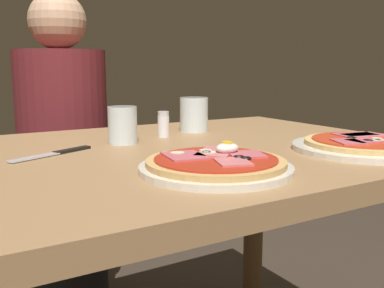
{
  "coord_description": "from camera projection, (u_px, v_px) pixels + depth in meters",
  "views": [
    {
      "loc": [
        -0.47,
        -0.85,
        0.92
      ],
      "look_at": [
        -0.03,
        -0.12,
        0.77
      ],
      "focal_mm": 41.41,
      "sensor_mm": 36.0,
      "label": 1
    }
  ],
  "objects": [
    {
      "name": "pizza_foreground",
      "position": [
        216.0,
        165.0,
        0.77
      ],
      "size": [
        0.27,
        0.27,
        0.05
      ],
      "color": "silver",
      "rests_on": "dining_table"
    },
    {
      "name": "diner_person",
      "position": [
        65.0,
        166.0,
        1.63
      ],
      "size": [
        0.32,
        0.32,
        1.18
      ],
      "rotation": [
        0.0,
        0.0,
        3.14
      ],
      "color": "black",
      "rests_on": "ground"
    },
    {
      "name": "salt_shaker",
      "position": [
        163.0,
        124.0,
        1.14
      ],
      "size": [
        0.03,
        0.03,
        0.07
      ],
      "color": "white",
      "rests_on": "dining_table"
    },
    {
      "name": "pizza_across_left",
      "position": [
        364.0,
        145.0,
        0.96
      ],
      "size": [
        0.31,
        0.31,
        0.03
      ],
      "color": "silver",
      "rests_on": "dining_table"
    },
    {
      "name": "dining_table",
      "position": [
        178.0,
        200.0,
        1.01
      ],
      "size": [
        1.14,
        0.83,
        0.74
      ],
      "color": "#9E754C",
      "rests_on": "ground"
    },
    {
      "name": "water_glass_near",
      "position": [
        194.0,
        117.0,
        1.24
      ],
      "size": [
        0.08,
        0.08,
        0.1
      ],
      "color": "silver",
      "rests_on": "dining_table"
    },
    {
      "name": "water_glass_far",
      "position": [
        123.0,
        128.0,
        1.05
      ],
      "size": [
        0.07,
        0.07,
        0.09
      ],
      "color": "silver",
      "rests_on": "dining_table"
    },
    {
      "name": "knife",
      "position": [
        58.0,
        153.0,
        0.92
      ],
      "size": [
        0.19,
        0.1,
        0.01
      ],
      "color": "silver",
      "rests_on": "dining_table"
    }
  ]
}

